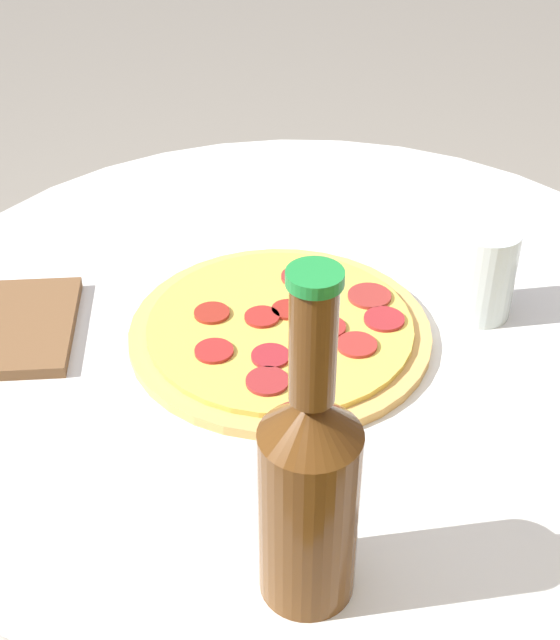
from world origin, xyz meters
The scene contains 4 objects.
table centered at (0.00, 0.00, 0.54)m, with size 0.84×0.84×0.77m.
pizza centered at (0.04, 0.02, 0.78)m, with size 0.29×0.29×0.02m.
beer_bottle centered at (0.15, 0.28, 0.87)m, with size 0.07×0.07×0.27m.
drinking_glass centered at (-0.16, 0.06, 0.82)m, with size 0.06×0.06×0.10m.
Camera 1 is at (0.34, 0.64, 1.30)m, focal length 50.00 mm.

